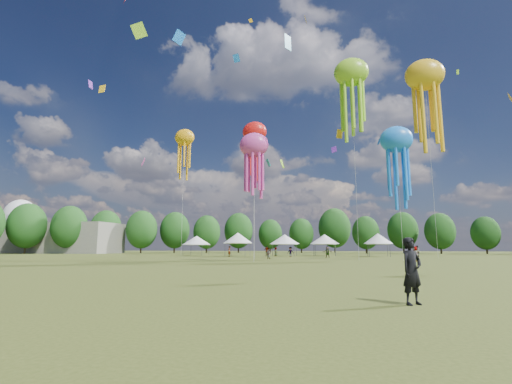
# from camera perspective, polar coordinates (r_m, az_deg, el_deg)

# --- Properties ---
(ground) EXTENTS (300.00, 300.00, 0.00)m
(ground) POSITION_cam_1_polar(r_m,az_deg,el_deg) (14.67, -12.67, -14.65)
(ground) COLOR #384416
(ground) RESTS_ON ground
(observer_main) EXTENTS (0.81, 0.77, 1.86)m
(observer_main) POSITION_cam_1_polar(r_m,az_deg,el_deg) (11.25, 23.30, -11.29)
(observer_main) COLOR black
(observer_main) RESTS_ON ground
(spectator_near) EXTENTS (0.95, 0.92, 1.54)m
(spectator_near) POSITION_cam_1_polar(r_m,az_deg,el_deg) (50.10, 2.01, -9.62)
(spectator_near) COLOR gray
(spectator_near) RESTS_ON ground
(spectators_far) EXTENTS (31.76, 22.34, 1.93)m
(spectators_far) POSITION_cam_1_polar(r_m,az_deg,el_deg) (60.81, 10.05, -9.22)
(spectators_far) COLOR gray
(spectators_far) RESTS_ON ground
(festival_tents) EXTENTS (40.04, 10.48, 4.30)m
(festival_tents) POSITION_cam_1_polar(r_m,az_deg,el_deg) (68.73, 3.22, -7.41)
(festival_tents) COLOR #47474C
(festival_tents) RESTS_ON ground
(show_kites) EXTENTS (47.85, 26.11, 32.18)m
(show_kites) POSITION_cam_1_polar(r_m,az_deg,el_deg) (57.96, 15.19, 11.73)
(show_kites) COLOR red
(show_kites) RESTS_ON ground
(small_kites) EXTENTS (76.36, 55.55, 42.22)m
(small_kites) POSITION_cam_1_polar(r_m,az_deg,el_deg) (61.36, 7.28, 17.88)
(small_kites) COLOR red
(small_kites) RESTS_ON ground
(treeline) EXTENTS (201.57, 95.24, 13.43)m
(treeline) POSITION_cam_1_polar(r_m,az_deg,el_deg) (76.55, 5.27, -4.94)
(treeline) COLOR #38281C
(treeline) RESTS_ON ground
(hangar) EXTENTS (40.00, 12.00, 8.00)m
(hangar) POSITION_cam_1_polar(r_m,az_deg,el_deg) (115.68, -29.91, -6.35)
(hangar) COLOR gray
(hangar) RESTS_ON ground
(radome) EXTENTS (9.00, 9.00, 16.00)m
(radome) POSITION_cam_1_polar(r_m,az_deg,el_deg) (131.39, -33.09, -3.63)
(radome) COLOR white
(radome) RESTS_ON ground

